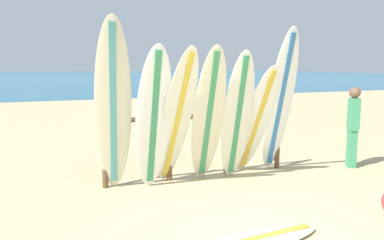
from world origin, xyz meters
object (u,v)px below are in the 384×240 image
at_px(surfboard_leaning_left, 153,119).
at_px(surfboard_leaning_far_left, 113,106).
at_px(surfboard_leaning_center, 208,116).
at_px(beachgoer_standing, 353,124).
at_px(surfboard_leaning_center_left, 177,118).
at_px(surfboard_leaning_far_right, 280,102).
at_px(surfboard_leaning_center_right, 237,117).
at_px(surfboard_rack, 199,133).
at_px(surfboard_leaning_right, 256,121).

bearing_deg(surfboard_leaning_left, surfboard_leaning_far_left, 164.15).
height_order(surfboard_leaning_center, beachgoer_standing, surfboard_leaning_center).
bearing_deg(surfboard_leaning_center_left, surfboard_leaning_far_right, 3.18).
bearing_deg(surfboard_leaning_center_right, surfboard_rack, 139.35).
bearing_deg(surfboard_leaning_center_right, surfboard_leaning_center, 176.66).
xyz_separation_m(surfboard_rack, surfboard_leaning_far_left, (-1.47, -0.26, 0.54)).
bearing_deg(surfboard_leaning_far_right, surfboard_leaning_center_right, -171.12).
bearing_deg(surfboard_leaning_center_right, surfboard_leaning_left, 179.84).
relative_size(surfboard_rack, beachgoer_standing, 2.18).
height_order(surfboard_rack, surfboard_leaning_far_right, surfboard_leaning_far_right).
relative_size(surfboard_leaning_center, surfboard_leaning_center_right, 1.03).
height_order(surfboard_rack, surfboard_leaning_far_left, surfboard_leaning_far_left).
xyz_separation_m(surfboard_leaning_center_left, surfboard_leaning_far_right, (1.93, 0.11, 0.17)).
xyz_separation_m(surfboard_rack, surfboard_leaning_far_right, (1.39, -0.29, 0.51)).
distance_m(surfboard_leaning_center, surfboard_leaning_far_right, 1.41).
height_order(surfboard_leaning_left, surfboard_leaning_center_right, surfboard_leaning_left).
distance_m(surfboard_leaning_far_left, surfboard_leaning_center_left, 0.97).
distance_m(surfboard_rack, surfboard_leaning_center, 0.53).
xyz_separation_m(surfboard_rack, surfboard_leaning_center, (-0.00, -0.40, 0.35)).
xyz_separation_m(surfboard_leaning_left, surfboard_leaning_center_left, (0.37, 0.03, -0.01)).
bearing_deg(surfboard_leaning_center, surfboard_leaning_right, 6.96).
distance_m(surfboard_leaning_left, beachgoer_standing, 3.79).
distance_m(surfboard_leaning_center_right, beachgoer_standing, 2.39).
height_order(surfboard_leaning_center, surfboard_leaning_far_right, surfboard_leaning_far_right).
bearing_deg(beachgoer_standing, surfboard_rack, 170.70).
distance_m(surfboard_leaning_center_left, surfboard_leaning_center_right, 1.03).
distance_m(surfboard_rack, surfboard_leaning_far_right, 1.51).
bearing_deg(surfboard_leaning_center_right, surfboard_leaning_far_right, 8.88).
distance_m(surfboard_rack, surfboard_leaning_far_left, 1.59).
xyz_separation_m(surfboard_rack, surfboard_leaning_left, (-0.91, -0.42, 0.35)).
relative_size(surfboard_leaning_center_right, surfboard_leaning_far_right, 0.85).
bearing_deg(surfboard_leaning_left, surfboard_leaning_right, 4.35).
distance_m(surfboard_leaning_center_left, surfboard_leaning_right, 1.48).
distance_m(surfboard_leaning_left, surfboard_leaning_center_right, 1.40).
bearing_deg(surfboard_leaning_center_left, surfboard_rack, 36.63).
bearing_deg(surfboard_leaning_far_right, surfboard_leaning_center_left, -176.82).
bearing_deg(surfboard_leaning_far_left, surfboard_leaning_center_right, -4.75).
bearing_deg(surfboard_leaning_far_right, surfboard_leaning_left, -176.62).
relative_size(surfboard_leaning_center_left, surfboard_leaning_center_right, 1.02).
distance_m(surfboard_leaning_left, surfboard_leaning_right, 1.86).
bearing_deg(surfboard_leaning_center_left, surfboard_leaning_right, 4.32).
xyz_separation_m(surfboard_leaning_right, beachgoer_standing, (1.94, -0.19, -0.13)).
height_order(surfboard_leaning_left, surfboard_leaning_center, same).
bearing_deg(surfboard_leaning_left, surfboard_leaning_center_right, -0.16).
bearing_deg(surfboard_leaning_center, surfboard_leaning_center_left, 179.58).
bearing_deg(surfboard_leaning_far_left, beachgoer_standing, -2.72).
xyz_separation_m(surfboard_leaning_left, surfboard_leaning_right, (1.84, 0.14, -0.15)).
relative_size(surfboard_leaning_center_left, surfboard_leaning_center, 0.99).
distance_m(surfboard_leaning_center_right, surfboard_leaning_far_right, 0.93).
bearing_deg(beachgoer_standing, surfboard_leaning_far_left, 177.28).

